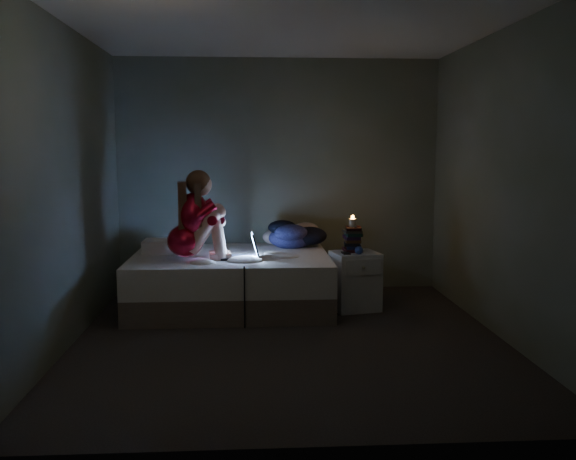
{
  "coord_description": "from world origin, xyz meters",
  "views": [
    {
      "loc": [
        -0.32,
        -4.99,
        1.6
      ],
      "look_at": [
        0.05,
        1.0,
        0.8
      ],
      "focal_mm": 38.05,
      "sensor_mm": 36.0,
      "label": 1
    }
  ],
  "objects": [
    {
      "name": "laptop",
      "position": [
        -0.44,
        0.88,
        0.67
      ],
      "size": [
        0.38,
        0.28,
        0.26
      ],
      "primitive_type": null,
      "rotation": [
        0.0,
        0.0,
        0.05
      ],
      "color": "black",
      "rests_on": "bed"
    },
    {
      "name": "pillow",
      "position": [
        -1.2,
        1.29,
        0.61
      ],
      "size": [
        0.45,
        0.32,
        0.13
      ],
      "primitive_type": "cube",
      "color": "white",
      "rests_on": "bed"
    },
    {
      "name": "wall_back",
      "position": [
        0.0,
        1.91,
        1.3
      ],
      "size": [
        3.6,
        0.02,
        2.6
      ],
      "primitive_type": "cube",
      "color": "#4B5740",
      "rests_on": "ground"
    },
    {
      "name": "ceiling",
      "position": [
        0.0,
        0.0,
        2.61
      ],
      "size": [
        3.6,
        3.8,
        0.02
      ],
      "primitive_type": "cube",
      "color": "silver",
      "rests_on": "ground"
    },
    {
      "name": "floor",
      "position": [
        0.0,
        0.0,
        -0.01
      ],
      "size": [
        3.6,
        3.8,
        0.02
      ],
      "primitive_type": "cube",
      "color": "black",
      "rests_on": "ground"
    },
    {
      "name": "phone",
      "position": [
        0.6,
        0.88,
        0.59
      ],
      "size": [
        0.09,
        0.15,
        0.01
      ],
      "primitive_type": "cube",
      "rotation": [
        0.0,
        0.0,
        -0.17
      ],
      "color": "black",
      "rests_on": "nightstand"
    },
    {
      "name": "bed",
      "position": [
        -0.52,
        1.1,
        0.27
      ],
      "size": [
        1.96,
        1.47,
        0.54
      ],
      "primitive_type": null,
      "color": "silver",
      "rests_on": "ground"
    },
    {
      "name": "wall_right",
      "position": [
        1.81,
        0.0,
        1.3
      ],
      "size": [
        0.02,
        3.8,
        2.6
      ],
      "primitive_type": "cube",
      "color": "#4B5740",
      "rests_on": "ground"
    },
    {
      "name": "blue_orb",
      "position": [
        0.7,
        0.81,
        0.62
      ],
      "size": [
        0.08,
        0.08,
        0.08
      ],
      "primitive_type": "sphere",
      "color": "navy",
      "rests_on": "nightstand"
    },
    {
      "name": "clothes_pile",
      "position": [
        0.12,
        1.54,
        0.69
      ],
      "size": [
        0.62,
        0.57,
        0.31
      ],
      "primitive_type": null,
      "rotation": [
        0.0,
        0.0,
        -0.38
      ],
      "color": "#141241",
      "rests_on": "bed"
    },
    {
      "name": "wall_left",
      "position": [
        -1.81,
        0.0,
        1.3
      ],
      "size": [
        0.02,
        3.8,
        2.6
      ],
      "primitive_type": "cube",
      "color": "#4B5740",
      "rests_on": "ground"
    },
    {
      "name": "book_stack",
      "position": [
        0.7,
        1.0,
        0.7
      ],
      "size": [
        0.19,
        0.25,
        0.25
      ],
      "primitive_type": null,
      "color": "black",
      "rests_on": "nightstand"
    },
    {
      "name": "nightstand",
      "position": [
        0.72,
        0.93,
        0.29
      ],
      "size": [
        0.51,
        0.47,
        0.58
      ],
      "primitive_type": "cube",
      "rotation": [
        0.0,
        0.0,
        0.22
      ],
      "color": "silver",
      "rests_on": "ground"
    },
    {
      "name": "woman",
      "position": [
        -0.95,
        0.85,
        0.97
      ],
      "size": [
        0.57,
        0.41,
        0.87
      ],
      "primitive_type": null,
      "rotation": [
        0.0,
        0.0,
        0.11
      ],
      "color": "maroon",
      "rests_on": "bed"
    },
    {
      "name": "wall_front",
      "position": [
        0.0,
        -1.91,
        1.3
      ],
      "size": [
        3.6,
        0.02,
        2.6
      ],
      "primitive_type": "cube",
      "color": "#4B5740",
      "rests_on": "ground"
    },
    {
      "name": "candle",
      "position": [
        0.7,
        1.0,
        0.87
      ],
      "size": [
        0.07,
        0.07,
        0.08
      ],
      "primitive_type": "cylinder",
      "color": "beige",
      "rests_on": "book_stack"
    }
  ]
}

